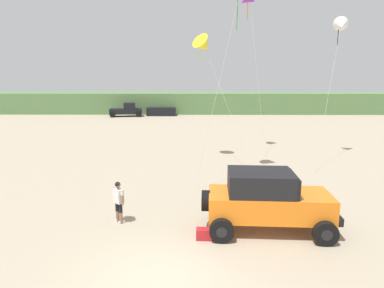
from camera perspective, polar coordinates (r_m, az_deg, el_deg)
name	(u,v)px	position (r m, az deg, el deg)	size (l,w,h in m)	color
ground_plane	(158,281)	(10.32, -5.66, -21.78)	(220.00, 220.00, 0.00)	tan
dune_ridge	(175,102)	(56.14, -2.94, 6.97)	(90.00, 8.48, 3.17)	#567A47
jeep	(267,200)	(12.92, 12.47, -9.06)	(4.91, 2.57, 2.26)	orange
person_watching	(119,200)	(13.66, -12.17, -9.10)	(0.49, 0.47, 1.67)	#8C664C
cooler_box	(204,234)	(12.38, 2.05, -14.79)	(0.56, 0.36, 0.38)	#B21E23
distant_pickup	(127,110)	(50.60, -10.85, 5.61)	(4.84, 3.02, 1.98)	black
distant_sedan	(161,112)	(50.98, -5.16, 5.42)	(4.20, 1.70, 1.20)	black
kite_white_parafoil	(341,26)	(25.94, 23.66, 17.68)	(3.15, 4.79, 9.59)	white
kite_red_delta	(204,45)	(23.23, 1.99, 16.16)	(3.65, 4.54, 8.53)	yellow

